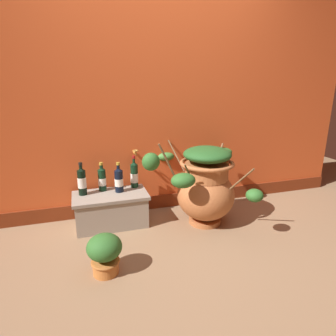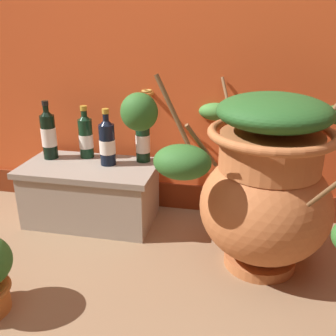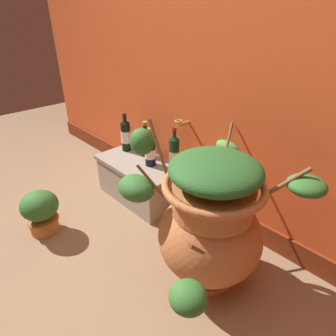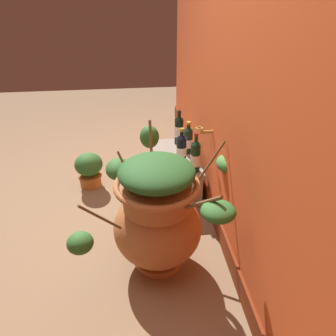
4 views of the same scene
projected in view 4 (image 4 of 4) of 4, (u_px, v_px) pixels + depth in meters
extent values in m
plane|color=#896B4C|center=(67.00, 233.00, 2.56)|extent=(7.00, 7.00, 0.00)
cube|color=#D15123|center=(246.00, 45.00, 2.04)|extent=(4.40, 0.20, 2.60)
cube|color=maroon|center=(214.00, 215.00, 2.64)|extent=(4.40, 0.02, 0.15)
cylinder|color=#B28433|center=(206.00, 132.00, 2.55)|extent=(0.02, 0.10, 0.02)
torus|color=#B28433|center=(200.00, 128.00, 2.53)|extent=(0.06, 0.06, 0.01)
cylinder|color=#B26638|center=(158.00, 259.00, 2.31)|extent=(0.31, 0.31, 0.05)
ellipsoid|color=#B26638|center=(158.00, 228.00, 2.18)|extent=(0.55, 0.55, 0.48)
cylinder|color=#B26638|center=(157.00, 196.00, 2.06)|extent=(0.40, 0.40, 0.15)
torus|color=#B26638|center=(157.00, 185.00, 2.02)|extent=(0.50, 0.50, 0.04)
cylinder|color=brown|center=(203.00, 203.00, 1.81)|extent=(0.16, 0.17, 0.17)
ellipsoid|color=#2D6628|center=(218.00, 211.00, 1.77)|extent=(0.18, 0.18, 0.08)
cylinder|color=brown|center=(151.00, 148.00, 2.32)|extent=(0.17, 0.02, 0.33)
ellipsoid|color=#2D6628|center=(149.00, 137.00, 2.45)|extent=(0.16, 0.14, 0.16)
cylinder|color=brown|center=(208.00, 166.00, 2.21)|extent=(0.12, 0.23, 0.29)
ellipsoid|color=#428438|center=(226.00, 164.00, 2.30)|extent=(0.19, 0.13, 0.10)
cylinder|color=brown|center=(125.00, 167.00, 2.22)|extent=(0.12, 0.09, 0.18)
ellipsoid|color=#2D6628|center=(118.00, 169.00, 2.30)|extent=(0.21, 0.17, 0.12)
cylinder|color=brown|center=(101.00, 218.00, 1.87)|extent=(0.11, 0.21, 0.25)
ellipsoid|color=#2D6628|center=(80.00, 243.00, 1.86)|extent=(0.15, 0.14, 0.11)
ellipsoid|color=#235623|center=(157.00, 172.00, 1.98)|extent=(0.44, 0.44, 0.14)
cube|color=#9E9384|center=(175.00, 172.00, 3.02)|extent=(0.65, 0.36, 0.31)
cube|color=gray|center=(175.00, 158.00, 2.95)|extent=(0.69, 0.38, 0.03)
cylinder|color=black|center=(179.00, 131.00, 3.10)|extent=(0.08, 0.08, 0.23)
cone|color=black|center=(179.00, 118.00, 3.03)|extent=(0.08, 0.08, 0.04)
cylinder|color=black|center=(179.00, 115.00, 3.02)|extent=(0.03, 0.03, 0.08)
cylinder|color=black|center=(179.00, 112.00, 3.01)|extent=(0.03, 0.03, 0.02)
cylinder|color=white|center=(179.00, 131.00, 3.09)|extent=(0.08, 0.08, 0.10)
cylinder|color=black|center=(195.00, 158.00, 2.67)|extent=(0.07, 0.07, 0.23)
cone|color=black|center=(196.00, 142.00, 2.61)|extent=(0.07, 0.07, 0.04)
cylinder|color=black|center=(196.00, 138.00, 2.59)|extent=(0.03, 0.03, 0.09)
cylinder|color=maroon|center=(196.00, 135.00, 2.58)|extent=(0.03, 0.03, 0.02)
cylinder|color=white|center=(195.00, 160.00, 2.68)|extent=(0.08, 0.08, 0.09)
cylinder|color=black|center=(181.00, 150.00, 2.81)|extent=(0.08, 0.08, 0.21)
cone|color=black|center=(182.00, 136.00, 2.75)|extent=(0.08, 0.08, 0.04)
cylinder|color=black|center=(182.00, 133.00, 2.74)|extent=(0.03, 0.03, 0.08)
cylinder|color=#B7932D|center=(182.00, 130.00, 2.72)|extent=(0.03, 0.03, 0.02)
cylinder|color=white|center=(181.00, 151.00, 2.81)|extent=(0.08, 0.08, 0.07)
cylinder|color=black|center=(188.00, 141.00, 2.95)|extent=(0.07, 0.07, 0.21)
cone|color=black|center=(189.00, 128.00, 2.89)|extent=(0.07, 0.07, 0.04)
cylinder|color=black|center=(189.00, 126.00, 2.88)|extent=(0.03, 0.03, 0.07)
cylinder|color=#B7932D|center=(189.00, 123.00, 2.86)|extent=(0.04, 0.04, 0.02)
cylinder|color=white|center=(188.00, 143.00, 2.95)|extent=(0.08, 0.08, 0.07)
cylinder|color=#C17033|center=(91.00, 180.00, 3.11)|extent=(0.18, 0.18, 0.11)
torus|color=#B2672E|center=(90.00, 176.00, 3.09)|extent=(0.21, 0.21, 0.02)
ellipsoid|color=#2D6628|center=(89.00, 164.00, 3.03)|extent=(0.25, 0.24, 0.19)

